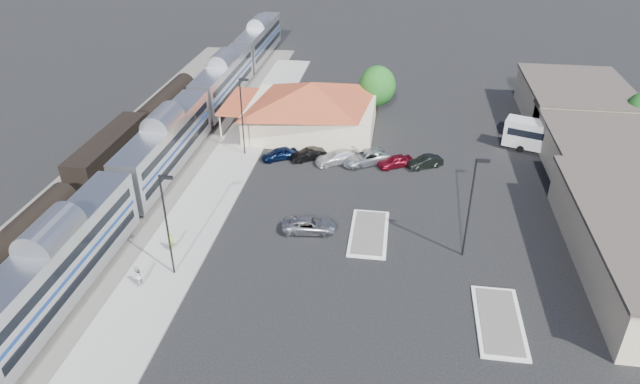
# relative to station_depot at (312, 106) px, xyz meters

# --- Properties ---
(ground) EXTENTS (280.00, 280.00, 0.00)m
(ground) POSITION_rel_station_depot_xyz_m (4.56, -24.00, -3.13)
(ground) COLOR black
(ground) RESTS_ON ground
(railbed) EXTENTS (16.00, 100.00, 0.12)m
(railbed) POSITION_rel_station_depot_xyz_m (-16.44, -16.00, -3.07)
(railbed) COLOR #4C4944
(railbed) RESTS_ON ground
(platform) EXTENTS (5.50, 92.00, 0.18)m
(platform) POSITION_rel_station_depot_xyz_m (-7.44, -18.00, -3.04)
(platform) COLOR gray
(platform) RESTS_ON ground
(passenger_train) EXTENTS (3.00, 104.00, 5.55)m
(passenger_train) POSITION_rel_station_depot_xyz_m (-13.44, -12.87, -0.26)
(passenger_train) COLOR silver
(passenger_train) RESTS_ON ground
(freight_cars) EXTENTS (2.80, 46.00, 4.00)m
(freight_cars) POSITION_rel_station_depot_xyz_m (-19.44, -13.80, -1.21)
(freight_cars) COLOR black
(freight_cars) RESTS_ON ground
(station_depot) EXTENTS (18.35, 12.24, 6.20)m
(station_depot) POSITION_rel_station_depot_xyz_m (0.00, 0.00, 0.00)
(station_depot) COLOR #C0AF8C
(station_depot) RESTS_ON ground
(buildings_east) EXTENTS (14.40, 51.40, 4.80)m
(buildings_east) POSITION_rel_station_depot_xyz_m (32.56, -9.72, -0.86)
(buildings_east) COLOR #C6B28C
(buildings_east) RESTS_ON ground
(traffic_island_south) EXTENTS (3.30, 7.50, 0.21)m
(traffic_island_south) POSITION_rel_station_depot_xyz_m (8.56, -22.00, -3.03)
(traffic_island_south) COLOR silver
(traffic_island_south) RESTS_ON ground
(traffic_island_north) EXTENTS (3.30, 7.50, 0.21)m
(traffic_island_north) POSITION_rel_station_depot_xyz_m (18.56, -32.00, -3.03)
(traffic_island_north) COLOR silver
(traffic_island_north) RESTS_ON ground
(lamp_plat_s) EXTENTS (1.08, 0.25, 9.00)m
(lamp_plat_s) POSITION_rel_station_depot_xyz_m (-6.34, -30.00, 2.21)
(lamp_plat_s) COLOR black
(lamp_plat_s) RESTS_ON ground
(lamp_plat_n) EXTENTS (1.08, 0.25, 9.00)m
(lamp_plat_n) POSITION_rel_station_depot_xyz_m (-6.34, -8.00, 2.21)
(lamp_plat_n) COLOR black
(lamp_plat_n) RESTS_ON ground
(lamp_lot) EXTENTS (1.08, 0.25, 9.00)m
(lamp_lot) POSITION_rel_station_depot_xyz_m (16.66, -24.00, 2.21)
(lamp_lot) COLOR black
(lamp_lot) RESTS_ON ground
(tree_depot) EXTENTS (4.71, 4.71, 6.63)m
(tree_depot) POSITION_rel_station_depot_xyz_m (7.56, 6.00, 0.89)
(tree_depot) COLOR #382314
(tree_depot) RESTS_ON ground
(suv) EXTENTS (5.06, 2.77, 1.34)m
(suv) POSITION_rel_station_depot_xyz_m (3.28, -22.34, -2.46)
(suv) COLOR #98999F
(suv) RESTS_ON ground
(coach_bus) EXTENTS (11.02, 6.02, 3.49)m
(coach_bus) POSITION_rel_station_depot_xyz_m (27.97, -2.89, -1.12)
(coach_bus) COLOR white
(coach_bus) RESTS_ON ground
(person_a) EXTENTS (0.51, 0.72, 1.84)m
(person_a) POSITION_rel_station_depot_xyz_m (-7.68, -27.13, -2.03)
(person_a) COLOR #B8CA3F
(person_a) RESTS_ON platform
(person_b) EXTENTS (0.81, 0.95, 1.71)m
(person_b) POSITION_rel_station_depot_xyz_m (-8.59, -31.90, -2.09)
(person_b) COLOR silver
(person_b) RESTS_ON platform
(parked_car_a) EXTENTS (4.29, 3.31, 1.36)m
(parked_car_a) POSITION_rel_station_depot_xyz_m (-2.34, -8.50, -2.45)
(parked_car_a) COLOR #0B1839
(parked_car_a) RESTS_ON ground
(parked_car_b) EXTENTS (4.09, 3.20, 1.30)m
(parked_car_b) POSITION_rel_station_depot_xyz_m (0.86, -8.20, -2.48)
(parked_car_b) COLOR black
(parked_car_b) RESTS_ON ground
(parked_car_c) EXTENTS (5.17, 4.10, 1.40)m
(parked_car_c) POSITION_rel_station_depot_xyz_m (4.06, -8.50, -2.43)
(parked_car_c) COLOR silver
(parked_car_c) RESTS_ON ground
(parked_car_d) EXTENTS (5.96, 4.98, 1.51)m
(parked_car_d) POSITION_rel_station_depot_xyz_m (7.26, -8.20, -2.37)
(parked_car_d) COLOR #9CA1A5
(parked_car_d) RESTS_ON ground
(parked_car_e) EXTENTS (4.14, 3.28, 1.32)m
(parked_car_e) POSITION_rel_station_depot_xyz_m (10.46, -8.50, -2.47)
(parked_car_e) COLOR maroon
(parked_car_e) RESTS_ON ground
(parked_car_f) EXTENTS (4.11, 3.09, 1.30)m
(parked_car_f) POSITION_rel_station_depot_xyz_m (13.66, -8.20, -2.48)
(parked_car_f) COLOR black
(parked_car_f) RESTS_ON ground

